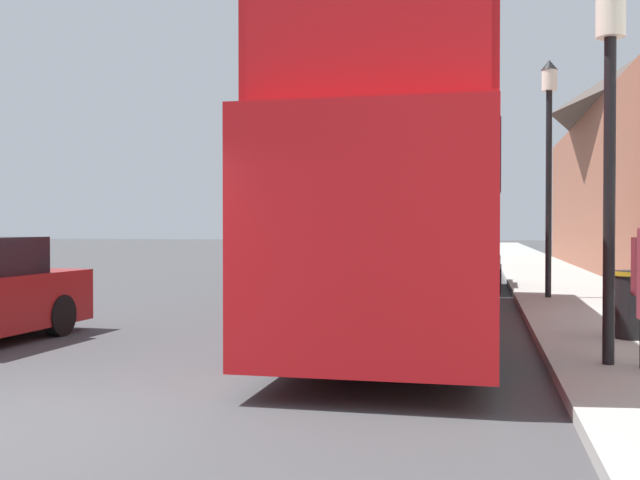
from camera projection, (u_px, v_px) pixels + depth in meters
ground_plane at (367, 274)px, 26.75m from camera, size 144.00×144.00×0.00m
sidewalk at (556, 281)px, 22.52m from camera, size 2.94×108.00×0.14m
tour_bus at (417, 218)px, 12.42m from camera, size 2.66×11.51×3.97m
parked_car_ahead_of_bus at (465, 266)px, 20.14m from camera, size 2.00×4.39×1.33m
lamp_post_nearest at (610, 95)px, 8.32m from camera, size 0.35×0.35×4.32m
lamp_post_second at (549, 136)px, 16.35m from camera, size 0.35×0.35×5.19m
litter_bin at (631, 302)px, 10.31m from camera, size 0.48×0.48×0.94m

